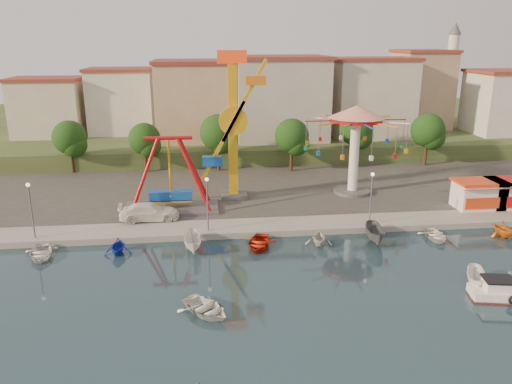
{
  "coord_description": "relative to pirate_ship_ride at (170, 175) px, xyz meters",
  "views": [
    {
      "loc": [
        -8.53,
        -31.98,
        18.25
      ],
      "look_at": [
        -3.26,
        14.0,
        4.0
      ],
      "focal_mm": 35.0,
      "sensor_mm": 36.0,
      "label": 1
    }
  ],
  "objects": [
    {
      "name": "building_0",
      "position": [
        -21.58,
        26.31,
        4.54
      ],
      "size": [
        9.26,
        9.53,
        11.87
      ],
      "primitive_type": "cube",
      "color": "beige",
      "rests_on": "hill_terrace"
    },
    {
      "name": "building_3",
      "position": [
        17.4,
        29.05,
        3.2
      ],
      "size": [
        12.59,
        10.5,
        9.2
      ],
      "primitive_type": "cube",
      "color": "beige",
      "rests_on": "hill_terrace"
    },
    {
      "name": "lamp_post_1",
      "position": [
        3.79,
        -6.76,
        -1.29
      ],
      "size": [
        0.14,
        0.14,
        5.0
      ],
      "primitive_type": "cylinder",
      "color": "#59595E",
      "rests_on": "quay_deck"
    },
    {
      "name": "moored_boat_3",
      "position": [
        8.3,
        -9.96,
        -3.97
      ],
      "size": [
        3.96,
        4.75,
        0.85
      ],
      "primitive_type": "imported",
      "rotation": [
        0.0,
        0.0,
        -0.29
      ],
      "color": "red",
      "rests_on": "ground"
    },
    {
      "name": "van",
      "position": [
        -2.07,
        -3.12,
        -2.93
      ],
      "size": [
        6.12,
        2.78,
        1.74
      ],
      "primitive_type": "imported",
      "rotation": [
        0.0,
        0.0,
        1.63
      ],
      "color": "white",
      "rests_on": "quay_deck"
    },
    {
      "name": "ground",
      "position": [
        11.79,
        -19.76,
        -4.39
      ],
      "size": [
        200.0,
        200.0,
        0.0
      ],
      "primitive_type": "plane",
      "color": "#132936",
      "rests_on": "ground"
    },
    {
      "name": "minaret",
      "position": [
        47.79,
        34.24,
        8.15
      ],
      "size": [
        2.8,
        2.8,
        18.0
      ],
      "color": "silver",
      "rests_on": "hill_terrace"
    },
    {
      "name": "tree_0",
      "position": [
        -14.21,
        17.22,
        1.08
      ],
      "size": [
        4.6,
        4.6,
        7.19
      ],
      "color": "#382314",
      "rests_on": "quay_deck"
    },
    {
      "name": "booth_mid",
      "position": [
        36.96,
        -3.27,
        -2.23
      ],
      "size": [
        5.4,
        3.78,
        3.08
      ],
      "color": "white",
      "rests_on": "quay_deck"
    },
    {
      "name": "building_6",
      "position": [
        55.95,
        29.02,
        4.78
      ],
      "size": [
        8.23,
        8.98,
        12.36
      ],
      "primitive_type": "cube",
      "color": "silver",
      "rests_on": "hill_terrace"
    },
    {
      "name": "building_1",
      "position": [
        -9.53,
        31.63,
        2.92
      ],
      "size": [
        12.33,
        9.01,
        8.63
      ],
      "primitive_type": "cube",
      "color": "silver",
      "rests_on": "hill_terrace"
    },
    {
      "name": "tree_2",
      "position": [
        5.79,
        16.05,
        1.52
      ],
      "size": [
        5.02,
        5.02,
        7.85
      ],
      "color": "#382314",
      "rests_on": "quay_deck"
    },
    {
      "name": "lamp_post_2",
      "position": [
        19.79,
        -6.76,
        -1.29
      ],
      "size": [
        0.14,
        0.14,
        5.0
      ],
      "primitive_type": "cylinder",
      "color": "#59595E",
      "rests_on": "quay_deck"
    },
    {
      "name": "moored_boat_4",
      "position": [
        13.91,
        -9.96,
        -3.63
      ],
      "size": [
        3.06,
        3.36,
        1.52
      ],
      "primitive_type": "imported",
      "rotation": [
        0.0,
        0.0,
        -0.22
      ],
      "color": "silver",
      "rests_on": "ground"
    },
    {
      "name": "hill_terrace",
      "position": [
        11.79,
        47.24,
        -2.89
      ],
      "size": [
        200.0,
        60.0,
        3.0
      ],
      "primitive_type": "cube",
      "color": "#384C26",
      "rests_on": "ground"
    },
    {
      "name": "moored_boat_2",
      "position": [
        2.34,
        -9.96,
        -3.6
      ],
      "size": [
        1.78,
        4.18,
        1.58
      ],
      "primitive_type": "imported",
      "rotation": [
        0.0,
        0.0,
        0.06
      ],
      "color": "silver",
      "rests_on": "ground"
    },
    {
      "name": "booth_left",
      "position": [
        33.15,
        -3.27,
        -2.23
      ],
      "size": [
        5.4,
        3.78,
        3.08
      ],
      "color": "white",
      "rests_on": "quay_deck"
    },
    {
      "name": "tree_5",
      "position": [
        35.79,
        15.78,
        1.31
      ],
      "size": [
        4.83,
        4.83,
        7.54
      ],
      "color": "#382314",
      "rests_on": "quay_deck"
    },
    {
      "name": "pirate_ship_ride",
      "position": [
        0.0,
        0.0,
        0.0
      ],
      "size": [
        10.0,
        5.0,
        8.0
      ],
      "color": "#59595E",
      "rests_on": "quay_deck"
    },
    {
      "name": "moored_boat_5",
      "position": [
        19.26,
        -9.96,
        -3.57
      ],
      "size": [
        2.23,
        4.44,
        1.64
      ],
      "primitive_type": "imported",
      "rotation": [
        0.0,
        0.0,
        -0.15
      ],
      "color": "#5C5B61",
      "rests_on": "ground"
    },
    {
      "name": "rowboat_a",
      "position": [
        3.28,
        -20.94,
        -3.97
      ],
      "size": [
        4.86,
        5.04,
        0.85
      ],
      "primitive_type": "imported",
      "rotation": [
        0.0,
        0.0,
        0.68
      ],
      "color": "white",
      "rests_on": "ground"
    },
    {
      "name": "tree_1",
      "position": [
        -4.21,
        16.49,
        0.81
      ],
      "size": [
        4.35,
        4.35,
        6.8
      ],
      "color": "#382314",
      "rests_on": "quay_deck"
    },
    {
      "name": "asphalt_pad",
      "position": [
        11.79,
        10.24,
        -3.79
      ],
      "size": [
        90.0,
        28.0,
        0.01
      ],
      "primitive_type": "cube",
      "color": "#4C4944",
      "rests_on": "quay_deck"
    },
    {
      "name": "moored_boat_0",
      "position": [
        -10.85,
        -9.96,
        -3.99
      ],
      "size": [
        3.54,
        4.4,
        0.81
      ],
      "primitive_type": "imported",
      "rotation": [
        0.0,
        0.0,
        0.21
      ],
      "color": "white",
      "rests_on": "ground"
    },
    {
      "name": "building_5",
      "position": [
        44.16,
        30.58,
        4.21
      ],
      "size": [
        12.77,
        10.96,
        11.21
      ],
      "primitive_type": "cube",
      "color": "tan",
      "rests_on": "hill_terrace"
    },
    {
      "name": "cabin_motorboat",
      "position": [
        25.0,
        -21.37,
        -3.93
      ],
      "size": [
        5.24,
        2.77,
        1.75
      ],
      "rotation": [
        0.0,
        0.0,
        -0.18
      ],
      "color": "white",
      "rests_on": "ground"
    },
    {
      "name": "kamikaze_tower",
      "position": [
        7.26,
        3.39,
        4.15
      ],
      "size": [
        5.37,
        3.1,
        16.5
      ],
      "color": "#59595E",
      "rests_on": "quay_deck"
    },
    {
      "name": "skiff",
      "position": [
        23.97,
        -19.4,
        -3.7
      ],
      "size": [
        2.69,
        3.81,
        1.38
      ],
      "primitive_type": "imported",
      "rotation": [
        0.0,
        0.0,
        -0.42
      ],
      "color": "white",
      "rests_on": "ground"
    },
    {
      "name": "moored_boat_6",
      "position": [
        25.24,
        -9.96,
        -4.02
      ],
      "size": [
        2.69,
        3.7,
        0.75
      ],
      "primitive_type": "imported",
      "rotation": [
        0.0,
        0.0,
        -0.03
      ],
      "color": "white",
      "rests_on": "ground"
    },
    {
      "name": "building_4",
      "position": [
        30.87,
        32.45,
        3.22
      ],
      "size": [
        10.75,
        9.23,
        9.24
      ],
      "primitive_type": "cube",
      "color": "beige",
      "rests_on": "hill_terrace"
    },
    {
      "name": "building_2",
      "position": [
        3.61,
        32.2,
        4.22
      ],
      "size": [
        11.95,
        9.28,
        11.23
      ],
      "primitive_type": "cube",
      "color": "tan",
      "rests_on": "hill_terrace"
    },
    {
      "name": "moored_boat_1",
      "position": [
        -4.24,
        -9.96,
        -3.66
      ],
      "size": [
        2.47,
        2.84,
        1.47
      ],
      "primitive_type": "imported",
      "rotation": [
        0.0,
        0.0,
        -0.02
      ],
      "color": "#1428B3",
      "rests_on": "ground"
    },
    {
      "name": "quay_deck",
      "position": [
        11.79,
        42.24,
        -4.09
      ],
      "size": [
        200.0,
        100.0,
        0.6
      ],
      "primitive_type": "cube",
      "color": "#9E998E",
      "rests_on": "ground"
    },
    {
      "name": "wave_swinger",
      "position": [
        21.18,
        3.6,
        3.8
      ],
      "size": [
        11.6,
        11.6,
        10.4
      ],
      "color": "#59595E",
      "rests_on": "quay_deck"
    },
    {
      "name": "tree_3",
      "position": [
        15.79,
        14.61,
        1.16
      ],
      "size": [
        4.68,
        4.68,
        7.32
      ],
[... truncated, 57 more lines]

